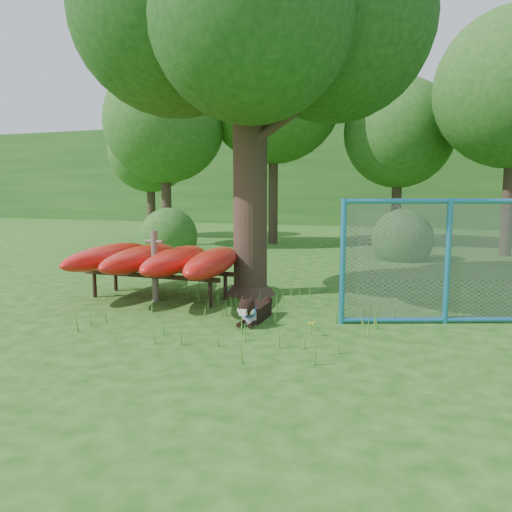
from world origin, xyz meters
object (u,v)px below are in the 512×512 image
(oak_tree, at_px, (248,1))
(kayak_rack, at_px, (158,259))
(husky_dog, at_px, (254,311))
(fence_section, at_px, (448,262))

(oak_tree, height_order, kayak_rack, oak_tree)
(kayak_rack, relative_size, husky_dog, 2.86)
(husky_dog, height_order, fence_section, fence_section)
(kayak_rack, height_order, husky_dog, kayak_rack)
(kayak_rack, distance_m, fence_section, 5.12)
(oak_tree, xyz_separation_m, kayak_rack, (-1.44, -1.04, -4.80))
(oak_tree, distance_m, fence_section, 5.98)
(husky_dog, relative_size, fence_section, 0.35)
(husky_dog, bearing_deg, fence_section, 18.10)
(oak_tree, height_order, husky_dog, oak_tree)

